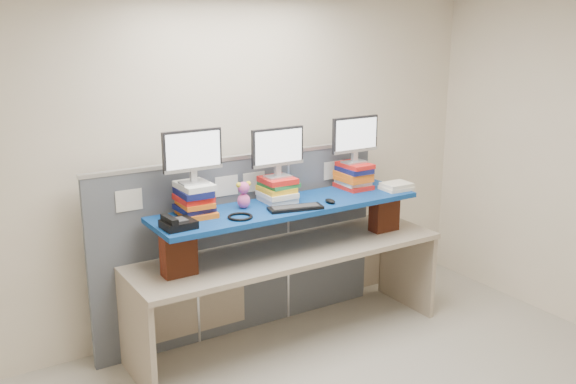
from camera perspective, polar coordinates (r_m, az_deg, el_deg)
room at (r=3.79m, az=8.50°, el=-3.37°), size 5.00×4.00×2.80m
cubicle_partition at (r=5.39m, az=-4.05°, el=-4.63°), size 2.60×0.06×1.53m
desk at (r=5.25m, az=-0.00°, el=-6.70°), size 2.63×0.77×0.80m
brick_pier_left at (r=4.68m, az=-9.70°, el=-5.39°), size 0.24×0.13×0.33m
brick_pier_right at (r=5.64m, az=8.55°, el=-1.78°), size 0.24×0.13×0.33m
blue_board at (r=5.08m, az=-0.00°, el=-1.31°), size 2.22×0.56×0.04m
book_stack_left at (r=4.80m, az=-8.31°, el=-0.66°), size 0.27×0.32×0.25m
book_stack_center at (r=5.13m, az=-0.94°, el=0.23°), size 0.28×0.29×0.20m
book_stack_right at (r=5.55m, az=5.86°, el=1.45°), size 0.25×0.32×0.23m
monitor_left at (r=4.72m, az=-8.48°, el=3.44°), size 0.46×0.13×0.40m
monitor_center at (r=5.06m, az=-0.92°, el=3.81°), size 0.46×0.13×0.40m
monitor_right at (r=5.48m, az=5.98°, el=4.91°), size 0.46×0.13×0.40m
keyboard at (r=4.93m, az=0.67°, el=-1.42°), size 0.44×0.23×0.03m
mouse at (r=5.11m, az=3.77°, el=-0.80°), size 0.08×0.12×0.04m
desk_phone at (r=4.55m, az=-9.81°, el=-2.77°), size 0.23×0.21×0.09m
headset at (r=4.73m, az=-4.27°, el=-2.20°), size 0.19×0.19×0.02m
plush_toy at (r=4.95m, az=-3.96°, el=-0.24°), size 0.12×0.09×0.21m
binder_stack at (r=5.57m, az=9.62°, el=0.50°), size 0.25×0.20×0.06m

